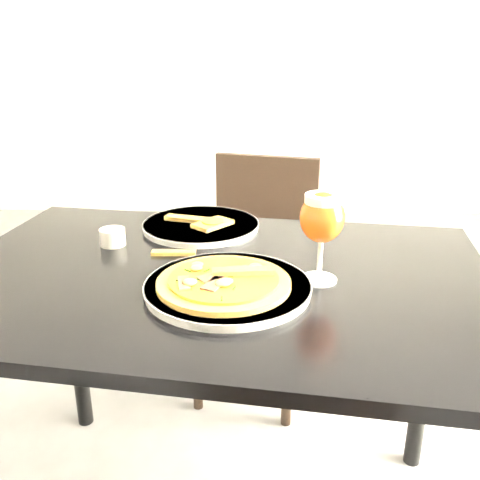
{
  "coord_description": "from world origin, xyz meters",
  "views": [
    {
      "loc": [
        -0.05,
        -0.91,
        1.23
      ],
      "look_at": [
        -0.07,
        0.15,
        0.83
      ],
      "focal_mm": 40.0,
      "sensor_mm": 36.0,
      "label": 1
    }
  ],
  "objects_px": {
    "beer_glass": "(322,218)",
    "dining_table": "(215,309)",
    "chair_far": "(258,268)",
    "pizza": "(224,281)"
  },
  "relations": [
    {
      "from": "beer_glass",
      "to": "dining_table",
      "type": "bearing_deg",
      "value": 170.59
    },
    {
      "from": "chair_far",
      "to": "pizza",
      "type": "relative_size",
      "value": 3.15
    },
    {
      "from": "pizza",
      "to": "beer_glass",
      "type": "height_order",
      "value": "beer_glass"
    },
    {
      "from": "dining_table",
      "to": "pizza",
      "type": "bearing_deg",
      "value": -67.2
    },
    {
      "from": "chair_far",
      "to": "pizza",
      "type": "bearing_deg",
      "value": -81.12
    },
    {
      "from": "pizza",
      "to": "beer_glass",
      "type": "distance_m",
      "value": 0.24
    },
    {
      "from": "chair_far",
      "to": "dining_table",
      "type": "bearing_deg",
      "value": -84.22
    },
    {
      "from": "chair_far",
      "to": "pizza",
      "type": "height_order",
      "value": "chair_far"
    },
    {
      "from": "chair_far",
      "to": "beer_glass",
      "type": "distance_m",
      "value": 0.84
    },
    {
      "from": "chair_far",
      "to": "beer_glass",
      "type": "relative_size",
      "value": 4.39
    }
  ]
}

